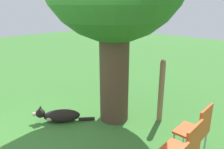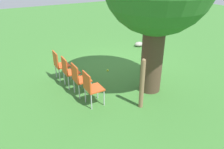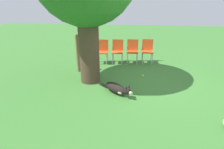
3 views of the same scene
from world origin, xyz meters
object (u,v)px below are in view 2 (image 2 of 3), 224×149
object	(u,v)px
red_chair_1	(69,70)
red_chair_2	(79,78)
dog	(150,68)
red_chair_3	(91,86)
fence_post	(142,84)
red_chair_0	(60,63)
tennis_ball	(108,70)

from	to	relation	value
red_chair_1	red_chair_2	xyz separation A→B (m)	(-0.10, 0.60, 0.00)
dog	red_chair_3	xyz separation A→B (m)	(2.55, 0.85, 0.40)
dog	red_chair_2	distance (m)	2.69
dog	red_chair_2	bearing A→B (deg)	135.46
red_chair_2	fence_post	bearing A→B (deg)	-49.44
dog	red_chair_0	world-z (taller)	red_chair_0
fence_post	red_chair_3	bearing A→B (deg)	-32.65
red_chair_1	red_chair_2	world-z (taller)	same
red_chair_3	fence_post	bearing A→B (deg)	-34.40
fence_post	tennis_ball	size ratio (longest dim) A/B	19.81
dog	red_chair_1	bearing A→B (deg)	122.80
red_chair_3	tennis_ball	world-z (taller)	red_chair_3
fence_post	red_chair_1	bearing A→B (deg)	-56.07
fence_post	red_chair_3	size ratio (longest dim) A/B	1.43
dog	fence_post	distance (m)	2.20
red_chair_0	red_chair_2	distance (m)	1.21
fence_post	red_chair_0	distance (m)	2.84
red_chair_0	tennis_ball	xyz separation A→B (m)	(-1.58, 0.21, -0.51)
red_chair_1	red_chair_3	xyz separation A→B (m)	(-0.20, 1.20, 0.00)
tennis_ball	red_chair_3	bearing A→B (deg)	50.97
fence_post	red_chair_0	world-z (taller)	fence_post
red_chair_0	red_chair_3	size ratio (longest dim) A/B	1.00
dog	red_chair_2	xyz separation A→B (m)	(2.64, 0.25, 0.40)
red_chair_2	red_chair_1	bearing A→B (deg)	97.53
red_chair_0	red_chair_1	bearing A→B (deg)	-82.47
dog	tennis_ball	bearing A→B (deg)	99.58
fence_post	red_chair_1	xyz separation A→B (m)	(1.27, -1.89, -0.13)
red_chair_0	tennis_ball	size ratio (longest dim) A/B	13.82
red_chair_1	red_chair_3	world-z (taller)	same
dog	red_chair_3	bearing A→B (deg)	148.51
red_chair_2	red_chair_3	bearing A→B (deg)	-82.47
fence_post	dog	bearing A→B (deg)	-133.73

